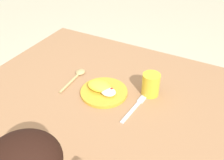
# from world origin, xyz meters

# --- Properties ---
(dining_table) EXTENTS (1.15, 0.93, 0.74)m
(dining_table) POSITION_xyz_m (0.00, 0.00, 0.63)
(dining_table) COLOR #9E704B
(dining_table) RESTS_ON ground_plane
(plate) EXTENTS (0.21, 0.21, 0.05)m
(plate) POSITION_xyz_m (-0.01, -0.00, 0.76)
(plate) COLOR gold
(plate) RESTS_ON dining_table
(fork) EXTENTS (0.04, 0.23, 0.01)m
(fork) POSITION_xyz_m (0.16, -0.02, 0.74)
(fork) COLOR silver
(fork) RESTS_ON dining_table
(spoon) EXTENTS (0.04, 0.20, 0.02)m
(spoon) POSITION_xyz_m (-0.18, 0.04, 0.75)
(spoon) COLOR tan
(spoon) RESTS_ON dining_table
(drinking_cup) EXTENTS (0.08, 0.08, 0.10)m
(drinking_cup) POSITION_xyz_m (0.18, 0.09, 0.79)
(drinking_cup) COLOR gold
(drinking_cup) RESTS_ON dining_table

